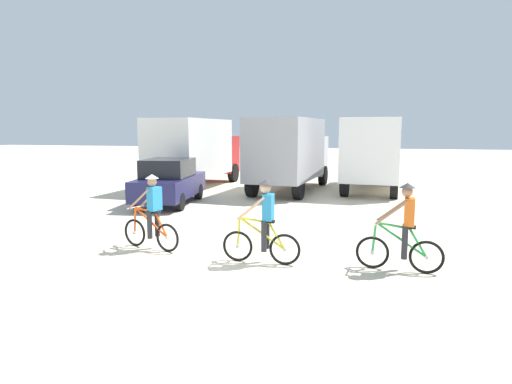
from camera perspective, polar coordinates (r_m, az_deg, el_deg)
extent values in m
plane|color=beige|center=(8.86, -9.17, -10.82)|extent=(120.00, 120.00, 0.00)
cube|color=white|center=(21.29, -8.64, 5.76)|extent=(2.67, 5.32, 2.70)
cube|color=#B21E1E|center=(24.43, -5.17, 4.94)|extent=(2.28, 1.62, 2.00)
cube|color=black|center=(25.06, -4.58, 5.83)|extent=(2.03, 0.19, 0.80)
cylinder|color=black|center=(24.81, -7.42, 2.64)|extent=(0.37, 1.02, 1.00)
cylinder|color=black|center=(24.05, -2.98, 2.52)|extent=(0.37, 1.02, 1.00)
cylinder|color=black|center=(20.39, -13.18, 1.30)|extent=(0.37, 1.02, 1.00)
cylinder|color=black|center=(19.46, -7.96, 1.11)|extent=(0.37, 1.02, 1.00)
cube|color=#9E9EA3|center=(19.78, 3.99, 5.65)|extent=(2.96, 5.43, 2.70)
cube|color=silver|center=(23.08, 6.34, 4.74)|extent=(2.35, 1.73, 2.00)
cube|color=black|center=(23.74, 6.76, 5.67)|extent=(2.02, 0.30, 0.80)
cylinder|color=black|center=(23.33, 3.81, 2.34)|extent=(0.43, 1.03, 1.00)
cylinder|color=black|center=(22.85, 8.73, 2.14)|extent=(0.43, 1.03, 1.00)
cylinder|color=black|center=(18.63, -0.52, 0.88)|extent=(0.43, 1.03, 1.00)
cylinder|color=black|center=(18.01, 5.57, 0.59)|extent=(0.43, 1.03, 1.00)
cube|color=white|center=(20.62, 14.98, 5.49)|extent=(2.79, 5.37, 2.70)
cube|color=#2D2D33|center=(24.04, 15.42, 4.63)|extent=(2.31, 1.67, 2.00)
cube|color=black|center=(24.72, 15.53, 5.53)|extent=(2.02, 0.24, 0.80)
cylinder|color=black|center=(24.09, 12.89, 2.34)|extent=(0.40, 1.02, 1.00)
cylinder|color=black|center=(23.99, 17.75, 2.13)|extent=(0.40, 1.02, 1.00)
cylinder|color=black|center=(19.16, 11.47, 0.92)|extent=(0.40, 1.02, 1.00)
cylinder|color=black|center=(19.03, 17.58, 0.65)|extent=(0.40, 1.02, 1.00)
cube|color=#1E1E4C|center=(17.13, -11.16, 0.75)|extent=(2.23, 4.38, 0.76)
cube|color=black|center=(16.91, -11.39, 3.11)|extent=(1.83, 2.27, 0.68)
cylinder|color=black|center=(18.65, -12.15, 0.14)|extent=(0.29, 0.66, 0.64)
cylinder|color=black|center=(18.19, -7.51, 0.06)|extent=(0.29, 0.66, 0.64)
cylinder|color=black|center=(16.24, -15.17, -1.13)|extent=(0.29, 0.66, 0.64)
cylinder|color=black|center=(15.72, -9.90, -1.27)|extent=(0.29, 0.66, 0.64)
torus|color=black|center=(11.25, -15.52, -5.12)|extent=(0.67, 0.25, 0.68)
cylinder|color=silver|center=(11.25, -15.52, -5.12)|extent=(0.10, 0.10, 0.08)
torus|color=black|center=(10.54, -11.48, -5.87)|extent=(0.67, 0.25, 0.68)
cylinder|color=silver|center=(10.54, -11.48, -5.87)|extent=(0.10, 0.10, 0.08)
cylinder|color=#E05119|center=(10.80, -13.53, -3.85)|extent=(1.00, 0.33, 0.68)
cylinder|color=#E05119|center=(10.86, -14.24, -2.30)|extent=(0.65, 0.23, 0.13)
cylinder|color=#E05119|center=(10.59, -12.23, -4.27)|extent=(0.39, 0.16, 0.59)
cylinder|color=#E05119|center=(11.16, -15.49, -3.54)|extent=(0.11, 0.08, 0.64)
cylinder|color=silver|center=(11.08, -15.46, -1.93)|extent=(0.18, 0.51, 0.04)
cube|color=black|center=(10.64, -12.97, -2.53)|extent=(0.26, 0.18, 0.06)
cube|color=teal|center=(10.60, -13.10, -0.87)|extent=(0.28, 0.36, 0.56)
sphere|color=#A87A5B|center=(10.59, -13.41, 1.29)|extent=(0.22, 0.22, 0.22)
cone|color=silver|center=(10.58, -13.43, 1.99)|extent=(0.32, 0.32, 0.10)
cylinder|color=#26262B|center=(10.66, -13.71, -4.18)|extent=(0.12, 0.12, 0.66)
cylinder|color=#26262B|center=(10.85, -12.76, -3.94)|extent=(0.12, 0.12, 0.66)
cylinder|color=#A87A5B|center=(10.71, -15.08, -0.93)|extent=(0.62, 0.18, 0.53)
cylinder|color=#A87A5B|center=(10.97, -13.75, -0.68)|extent=(0.61, 0.26, 0.53)
torus|color=black|center=(9.63, -2.41, -7.06)|extent=(0.68, 0.08, 0.68)
cylinder|color=silver|center=(9.63, -2.41, -7.06)|extent=(0.08, 0.08, 0.08)
torus|color=black|center=(9.37, 3.77, -7.49)|extent=(0.68, 0.08, 0.68)
cylinder|color=silver|center=(9.37, 3.77, -7.49)|extent=(0.08, 0.08, 0.08)
cylinder|color=gold|center=(9.40, 0.79, -5.41)|extent=(1.03, 0.07, 0.68)
cylinder|color=gold|center=(9.38, -0.23, -3.69)|extent=(0.66, 0.06, 0.13)
cylinder|color=gold|center=(9.34, 2.75, -5.77)|extent=(0.39, 0.06, 0.59)
cylinder|color=gold|center=(9.54, -2.28, -5.22)|extent=(0.10, 0.05, 0.64)
cylinder|color=silver|center=(9.46, -2.15, -3.34)|extent=(0.05, 0.52, 0.04)
cube|color=black|center=(9.30, 1.72, -3.85)|extent=(0.24, 0.13, 0.06)
cube|color=teal|center=(9.25, 1.61, -1.97)|extent=(0.21, 0.32, 0.56)
sphere|color=tan|center=(9.20, 1.25, 0.50)|extent=(0.22, 0.22, 0.22)
cone|color=#333333|center=(9.18, 1.26, 1.31)|extent=(0.32, 0.32, 0.10)
cylinder|color=#26262B|center=(9.27, 1.04, -5.80)|extent=(0.12, 0.12, 0.66)
cylinder|color=#26262B|center=(9.51, 1.42, -5.44)|extent=(0.12, 0.12, 0.66)
cylinder|color=tan|center=(9.16, -0.71, -2.16)|extent=(0.63, 0.08, 0.53)
cylinder|color=tan|center=(9.51, -0.12, -1.78)|extent=(0.63, 0.11, 0.53)
torus|color=black|center=(9.46, 14.92, -7.62)|extent=(0.68, 0.13, 0.68)
cylinder|color=silver|center=(9.46, 14.92, -7.62)|extent=(0.09, 0.09, 0.08)
torus|color=black|center=(9.44, 21.34, -7.93)|extent=(0.68, 0.13, 0.68)
cylinder|color=silver|center=(9.44, 21.34, -7.93)|extent=(0.09, 0.09, 0.08)
cylinder|color=green|center=(9.35, 18.37, -5.91)|extent=(1.03, 0.15, 0.68)
cylinder|color=green|center=(9.30, 17.38, -4.18)|extent=(0.66, 0.11, 0.13)
cylinder|color=green|center=(9.37, 20.37, -6.24)|extent=(0.39, 0.09, 0.59)
cylinder|color=green|center=(9.37, 15.15, -5.74)|extent=(0.10, 0.06, 0.64)
cylinder|color=silver|center=(9.30, 15.37, -3.84)|extent=(0.09, 0.52, 0.04)
cube|color=black|center=(9.29, 19.40, -4.34)|extent=(0.25, 0.14, 0.06)
cube|color=orange|center=(9.23, 19.37, -2.45)|extent=(0.23, 0.34, 0.56)
sphere|color=#A87A5B|center=(9.17, 19.11, 0.02)|extent=(0.22, 0.22, 0.22)
cone|color=#333333|center=(9.16, 19.15, 0.83)|extent=(0.32, 0.32, 0.10)
cylinder|color=#26262B|center=(9.23, 18.81, -6.30)|extent=(0.12, 0.12, 0.66)
cylinder|color=#26262B|center=(9.49, 18.83, -5.92)|extent=(0.12, 0.12, 0.66)
cylinder|color=#A87A5B|center=(9.06, 17.23, -2.64)|extent=(0.63, 0.07, 0.53)
cylinder|color=#A87A5B|center=(9.42, 17.32, -2.25)|extent=(0.63, 0.15, 0.53)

